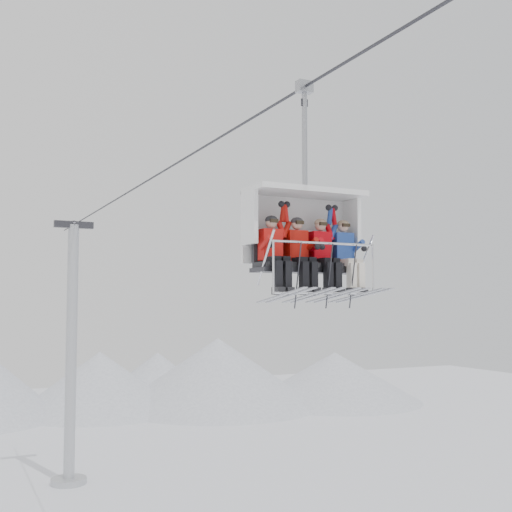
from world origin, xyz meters
name	(u,v)px	position (x,y,z in m)	size (l,w,h in m)	color
ridgeline	(5,384)	(-1.58, 42.05, 2.84)	(72.00, 21.00, 7.00)	silver
lift_tower_right	(71,369)	(0.00, 22.00, 5.78)	(2.00, 1.80, 13.48)	#AEB1B6
haul_cable	(256,116)	(0.00, 0.00, 13.30)	(0.06, 0.06, 50.00)	#303036
chairlift_carrier	(302,229)	(0.00, -1.96, 10.64)	(2.21, 1.17, 3.98)	black
skier_far_left	(274,252)	(-0.75, -2.26, 10.18)	(0.38, 1.69, 1.53)	red
skier_center_left	(300,253)	(-0.23, -2.26, 10.18)	(0.38, 1.69, 1.53)	#AB1109
skier_center_right	(323,253)	(0.27, -2.26, 10.18)	(0.38, 1.69, 1.53)	#BA030D
skier_far_right	(346,254)	(0.76, -2.26, 10.18)	(0.38, 1.69, 1.53)	#224092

